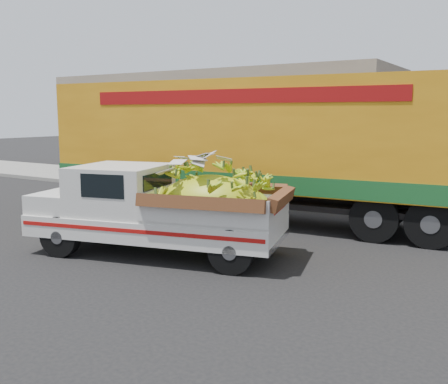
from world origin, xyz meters
The scene contains 6 objects.
ground centered at (0.00, 0.00, 0.00)m, with size 100.00×100.00×0.00m, color black.
curb centered at (0.00, 6.12, 0.07)m, with size 60.00×0.25×0.15m, color gray.
sidewalk centered at (0.00, 8.22, 0.07)m, with size 60.00×4.00×0.14m, color gray.
building_left centered at (-8.00, 14.12, 2.50)m, with size 18.00×6.00×5.00m, color gray.
pickup_truck centered at (0.14, -0.33, 0.99)m, with size 5.54×3.11×1.84m.
semi_trailer centered at (-0.20, 3.67, 2.12)m, with size 12.04×3.52×3.80m.
Camera 1 is at (6.32, -8.33, 2.89)m, focal length 40.00 mm.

